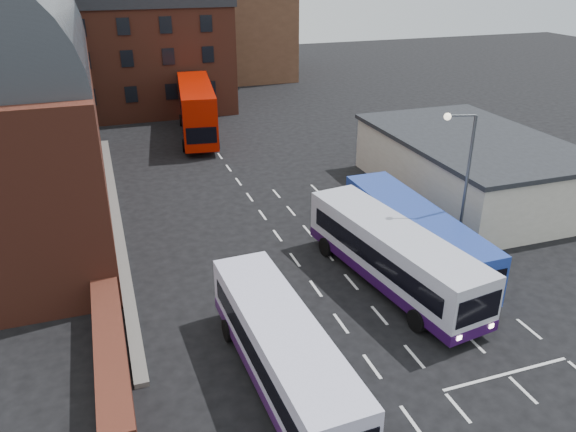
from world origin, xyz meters
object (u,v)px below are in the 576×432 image
object	(u,v)px
bus_white_outbound	(282,347)
bus_blue	(414,233)
bus_red_double	(197,110)
pedestrian_beige	(298,408)
street_lamp	(462,175)
bus_white_inbound	(392,252)

from	to	relation	value
bus_white_outbound	bus_blue	distance (m)	12.01
bus_blue	bus_red_double	distance (m)	28.38
bus_white_outbound	pedestrian_beige	world-z (taller)	bus_white_outbound
bus_white_outbound	street_lamp	bearing A→B (deg)	25.46
bus_red_double	bus_white_outbound	bearing A→B (deg)	92.16
bus_blue	pedestrian_beige	bearing A→B (deg)	41.50
bus_blue	street_lamp	distance (m)	3.95
bus_white_inbound	street_lamp	bearing A→B (deg)	-173.16
street_lamp	pedestrian_beige	world-z (taller)	street_lamp
bus_white_outbound	bus_blue	size ratio (longest dim) A/B	0.93
bus_white_inbound	pedestrian_beige	world-z (taller)	bus_white_inbound
bus_white_inbound	street_lamp	world-z (taller)	street_lamp
bus_white_inbound	bus_blue	world-z (taller)	bus_white_inbound
bus_white_outbound	pedestrian_beige	bearing A→B (deg)	-96.02
street_lamp	pedestrian_beige	xyz separation A→B (m)	(-12.30, -8.67, -4.39)
bus_white_inbound	bus_blue	bearing A→B (deg)	-152.41
bus_white_outbound	bus_blue	bearing A→B (deg)	32.25
bus_red_double	pedestrian_beige	distance (m)	36.80
bus_white_outbound	bus_red_double	size ratio (longest dim) A/B	0.86
bus_white_inbound	bus_blue	size ratio (longest dim) A/B	1.03
bus_white_inbound	pedestrian_beige	size ratio (longest dim) A/B	8.87
bus_white_inbound	bus_blue	xyz separation A→B (m)	(2.21, 1.60, -0.01)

